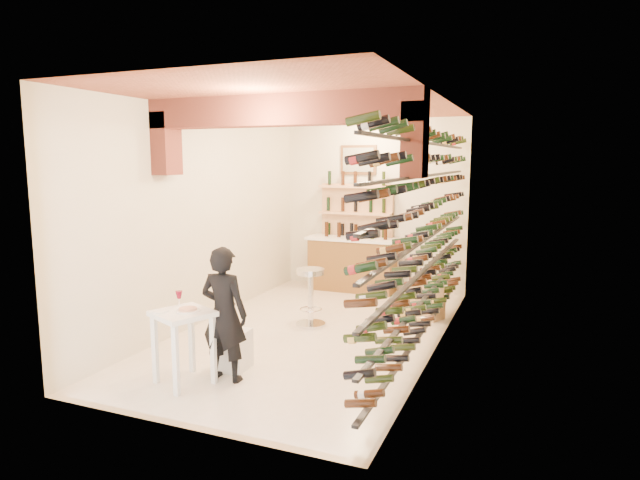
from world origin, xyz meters
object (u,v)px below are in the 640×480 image
at_px(wine_rack, 422,231).
at_px(chrome_barstool, 311,293).
at_px(crate_lower, 427,309).
at_px(white_stool, 232,350).
at_px(person, 224,314).
at_px(tasting_table, 183,324).
at_px(back_counter, 352,262).

xyz_separation_m(wine_rack, chrome_barstool, (-1.69, 0.33, -1.05)).
distance_m(wine_rack, crate_lower, 1.96).
xyz_separation_m(white_stool, person, (0.09, -0.31, 0.53)).
xyz_separation_m(person, crate_lower, (1.63, 3.24, -0.62)).
bearing_deg(chrome_barstool, tasting_table, -100.47).
bearing_deg(crate_lower, person, -116.69).
distance_m(person, crate_lower, 3.68).
distance_m(back_counter, tasting_table, 4.80).
relative_size(back_counter, white_stool, 3.69).
height_order(white_stool, chrome_barstool, chrome_barstool).
relative_size(white_stool, crate_lower, 0.99).
height_order(wine_rack, chrome_barstool, wine_rack).
relative_size(white_stool, person, 0.30).
bearing_deg(crate_lower, back_counter, 142.33).
height_order(back_counter, white_stool, back_counter).
bearing_deg(back_counter, white_stool, -90.67).
bearing_deg(chrome_barstool, white_stool, -95.61).
bearing_deg(back_counter, chrome_barstool, -86.60).
height_order(tasting_table, white_stool, tasting_table).
bearing_deg(wine_rack, crate_lower, 96.67).
xyz_separation_m(white_stool, crate_lower, (1.72, 2.94, -0.09)).
bearing_deg(back_counter, crate_lower, -37.67).
bearing_deg(tasting_table, crate_lower, 84.36).
bearing_deg(tasting_table, back_counter, 110.20).
distance_m(back_counter, chrome_barstool, 2.32).
bearing_deg(person, white_stool, -74.07).
xyz_separation_m(wine_rack, tasting_table, (-2.15, -2.14, -0.88)).
height_order(wine_rack, white_stool, wine_rack).
relative_size(back_counter, crate_lower, 3.65).
height_order(tasting_table, crate_lower, tasting_table).
xyz_separation_m(tasting_table, white_stool, (0.27, 0.56, -0.44)).
distance_m(white_stool, crate_lower, 3.41).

